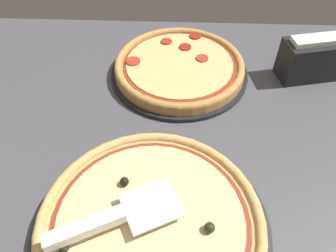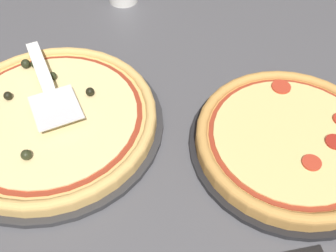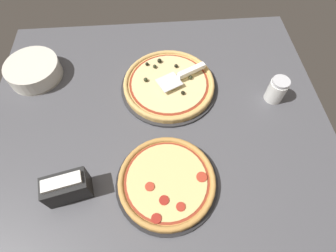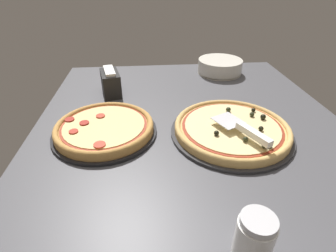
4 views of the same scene
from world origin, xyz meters
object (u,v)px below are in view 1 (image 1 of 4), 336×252
at_px(pizza_front, 151,222).
at_px(serving_spatula, 101,222).
at_px(napkin_holder, 310,59).
at_px(pizza_back, 179,66).

height_order(pizza_front, serving_spatula, serving_spatula).
relative_size(pizza_front, napkin_holder, 2.49).
bearing_deg(pizza_back, pizza_front, -95.47).
distance_m(pizza_front, serving_spatula, 0.08).
xyz_separation_m(pizza_back, serving_spatula, (-0.11, -0.43, 0.03)).
height_order(pizza_front, pizza_back, pizza_front).
distance_m(pizza_front, napkin_holder, 0.54).
bearing_deg(pizza_front, napkin_holder, 49.97).
bearing_deg(pizza_front, serving_spatula, -164.36).
bearing_deg(serving_spatula, napkin_holder, 45.99).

